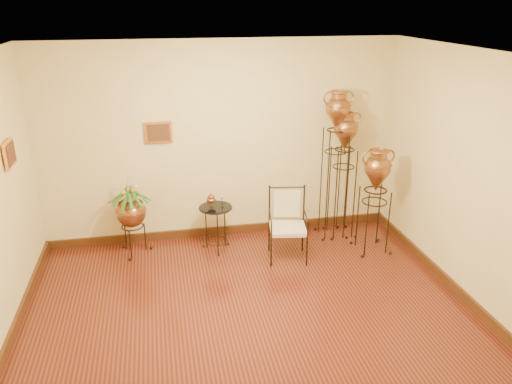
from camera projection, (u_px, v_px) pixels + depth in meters
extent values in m
plane|color=maroon|center=(257.00, 337.00, 5.17)|extent=(5.00, 5.00, 0.00)
cube|color=#482610|center=(224.00, 230.00, 7.41)|extent=(5.00, 0.04, 0.12)
cube|color=#482610|center=(0.00, 365.00, 4.69)|extent=(0.04, 5.00, 0.12)
cube|color=#482610|center=(473.00, 305.00, 5.61)|extent=(0.04, 5.00, 0.12)
cube|color=#EF9D46|center=(158.00, 132.00, 6.68)|extent=(0.36, 0.03, 0.29)
cube|color=#EF9D46|center=(9.00, 154.00, 5.42)|extent=(0.03, 0.36, 0.29)
cube|color=beige|center=(288.00, 229.00, 6.58)|extent=(0.53, 0.50, 0.05)
cube|color=beige|center=(288.00, 210.00, 6.48)|extent=(0.36, 0.08, 0.38)
cylinder|color=black|center=(216.00, 207.00, 6.75)|extent=(0.44, 0.44, 0.01)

